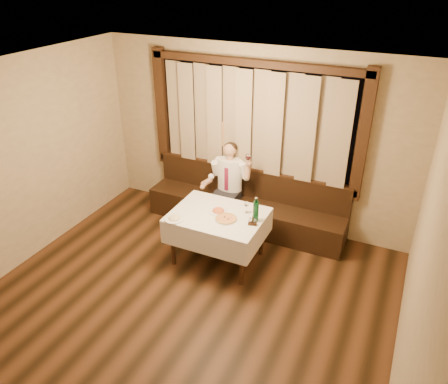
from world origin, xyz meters
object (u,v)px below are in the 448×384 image
at_px(pasta_red, 218,209).
at_px(seated_man, 228,179).
at_px(pasta_cream, 174,217).
at_px(banquette, 246,208).
at_px(cruet_caddy, 252,222).
at_px(dining_table, 218,220).
at_px(green_bottle, 256,211).
at_px(pizza, 226,219).

bearing_deg(pasta_red, seated_man, 105.94).
bearing_deg(pasta_cream, seated_man, 81.45).
height_order(pasta_red, pasta_cream, same).
bearing_deg(banquette, pasta_cream, -108.50).
xyz_separation_m(banquette, pasta_cream, (-0.47, -1.39, 0.48)).
height_order(banquette, cruet_caddy, banquette).
bearing_deg(dining_table, cruet_caddy, -6.01).
xyz_separation_m(dining_table, pasta_red, (-0.02, 0.05, 0.14)).
bearing_deg(seated_man, green_bottle, -47.71).
distance_m(banquette, pasta_cream, 1.55).
xyz_separation_m(pasta_red, cruet_caddy, (0.55, -0.11, 0.00)).
relative_size(pasta_red, green_bottle, 0.78).
relative_size(dining_table, green_bottle, 3.63).
bearing_deg(seated_man, banquette, 18.16).
xyz_separation_m(pasta_red, green_bottle, (0.55, 0.00, 0.11)).
height_order(green_bottle, seated_man, seated_man).
height_order(dining_table, seated_man, seated_man).
bearing_deg(pasta_red, cruet_caddy, -11.35).
bearing_deg(dining_table, green_bottle, 5.90).
height_order(pizza, cruet_caddy, cruet_caddy).
bearing_deg(cruet_caddy, green_bottle, 75.41).
relative_size(dining_table, pasta_cream, 4.62).
bearing_deg(cruet_caddy, seated_man, 114.35).
bearing_deg(pasta_red, green_bottle, 0.04).
relative_size(dining_table, cruet_caddy, 10.40).
height_order(pasta_red, seated_man, seated_man).
bearing_deg(seated_man, pizza, -66.98).
distance_m(banquette, pizza, 1.21).
distance_m(pizza, cruet_caddy, 0.37).
distance_m(dining_table, green_bottle, 0.59).
distance_m(pizza, pasta_red, 0.23).
bearing_deg(cruet_caddy, pasta_cream, -177.06).
distance_m(banquette, seated_man, 0.57).
bearing_deg(pasta_red, pasta_cream, -136.47).
xyz_separation_m(pasta_red, seated_man, (-0.25, 0.88, 0.01)).
bearing_deg(pizza, seated_man, 113.02).
xyz_separation_m(dining_table, seated_man, (-0.27, 0.93, 0.16)).
xyz_separation_m(pasta_cream, seated_man, (0.20, 1.31, 0.01)).
xyz_separation_m(pasta_cream, cruet_caddy, (1.00, 0.31, 0.00)).
distance_m(pizza, pasta_cream, 0.69).
bearing_deg(banquette, seated_man, -161.84).
distance_m(pasta_red, pasta_cream, 0.62).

